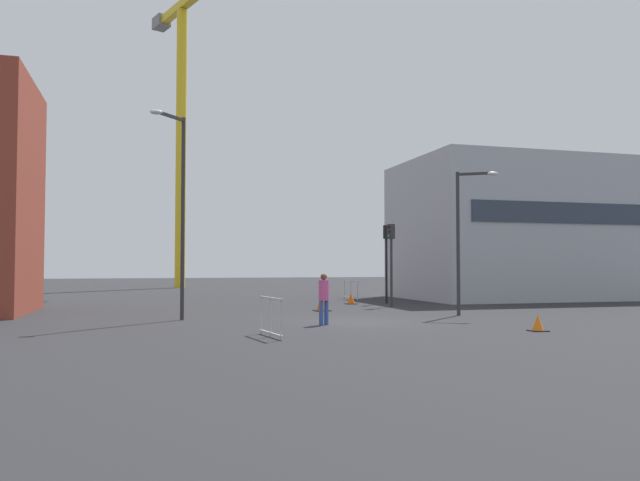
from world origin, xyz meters
name	(u,v)px	position (x,y,z in m)	size (l,w,h in m)	color
ground	(358,322)	(0.00, 0.00, 0.00)	(160.00, 160.00, 0.00)	#28282B
office_block	(520,231)	(14.53, 12.20, 4.03)	(13.82, 9.15, 8.05)	#A8AAB2
construction_crane	(183,100)	(-4.01, 35.43, 16.54)	(6.45, 15.25, 25.67)	yellow
streetlamp_tall	(179,200)	(-5.96, 2.21, 4.28)	(1.27, 1.28, 7.29)	#2D2D30
streetlamp_short	(464,228)	(4.86, 1.39, 3.39)	(1.41, 0.91, 5.62)	#2D2D30
traffic_light_corner	(386,251)	(4.86, 9.51, 2.70)	(0.36, 0.37, 4.02)	black
traffic_light_far	(391,251)	(4.14, 7.09, 2.63)	(0.39, 0.32, 3.91)	#2D2D30
pedestrian_walking	(324,295)	(-1.46, -0.80, 0.98)	(0.34, 0.34, 1.68)	#33519E
safety_barrier_front	(271,316)	(-3.82, -3.76, 0.56)	(0.31, 1.79, 1.08)	#B2B5BA
safety_barrier_rear	(351,290)	(4.27, 13.51, 0.56)	(0.18, 2.25, 1.08)	#B2B5BA
traffic_cone_striped	(322,304)	(0.22, 5.31, 0.32)	(0.67, 0.67, 0.68)	black
traffic_cone_orange	(351,299)	(2.95, 9.54, 0.25)	(0.55, 0.55, 0.55)	black
traffic_cone_on_verge	(538,324)	(4.10, -4.39, 0.22)	(0.48, 0.48, 0.49)	black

